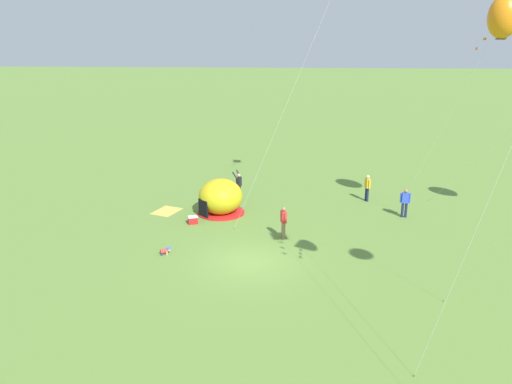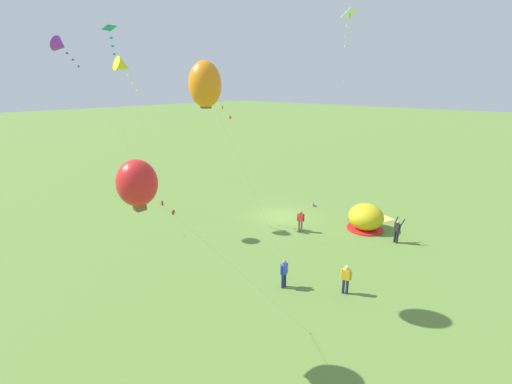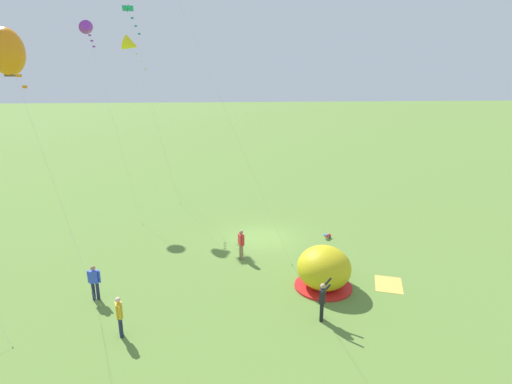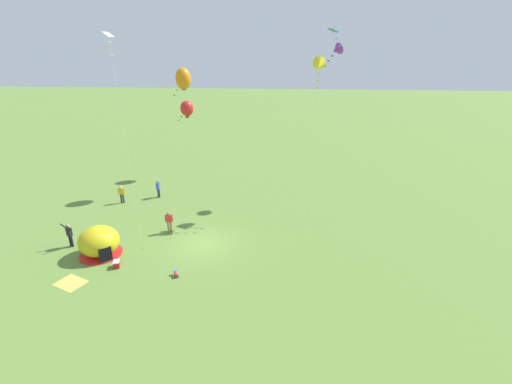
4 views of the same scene
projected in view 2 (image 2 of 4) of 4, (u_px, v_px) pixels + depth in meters
ground_plane at (281, 217)px, 29.66m from camera, size 300.00×300.00×0.00m
popup_tent at (366, 217)px, 26.84m from camera, size 2.81×2.81×2.10m
picnic_blanket at (382, 218)px, 29.45m from camera, size 2.05×1.81×0.01m
cooler_box at (351, 216)px, 29.19m from camera, size 0.52×0.62×0.44m
toddler_crawling at (313, 204)px, 32.22m from camera, size 0.43×0.54×0.32m
person_far_back at (284, 272)px, 19.12m from camera, size 0.27×0.59×1.72m
person_arms_raised at (397, 230)px, 24.55m from camera, size 0.71×0.60×1.89m
person_watching_sky at (301, 220)px, 26.40m from camera, size 0.56×0.35×1.72m
person_center_field at (346, 278)px, 18.55m from camera, size 0.57×0.35×1.72m
kite_yellow at (123, 66)px, 24.85m from camera, size 1.21×3.69×12.94m
kite_red at (137, 183)px, 12.23m from camera, size 4.94×6.21×8.50m
kite_orange at (205, 85)px, 15.20m from camera, size 3.75×4.26×12.01m
kite_purple at (60, 46)px, 23.05m from camera, size 7.41×4.94×14.11m
kite_white at (348, 30)px, 17.76m from camera, size 3.89×6.37×14.68m
kite_teal at (111, 38)px, 24.93m from camera, size 3.66×2.74×15.16m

